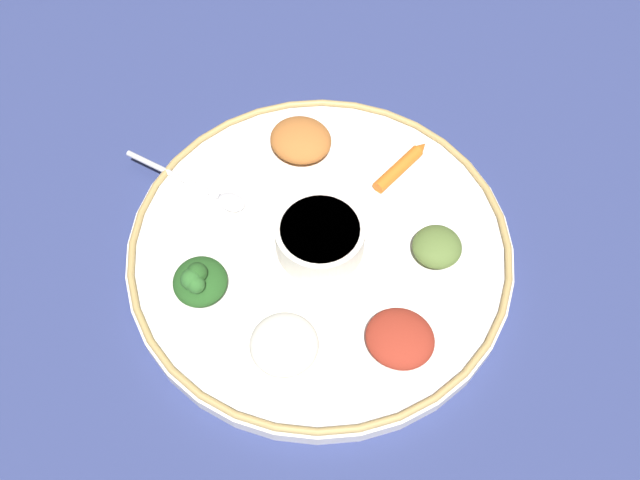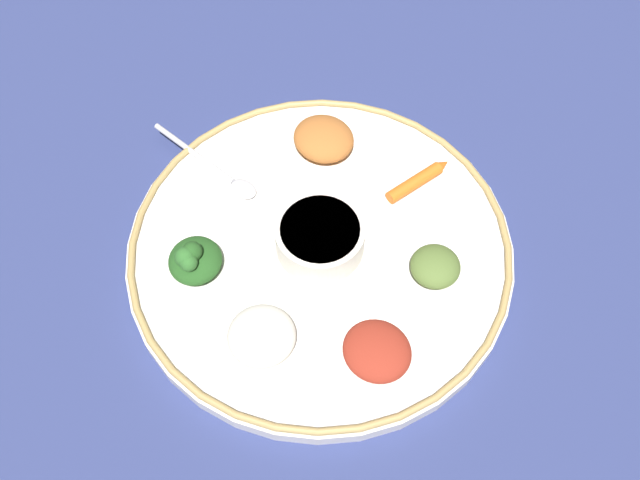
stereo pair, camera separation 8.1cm
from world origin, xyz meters
The scene contains 11 objects.
ground_plane centered at (0.00, 0.00, 0.00)m, with size 2.40×2.40×0.00m, color navy.
platter centered at (0.00, 0.00, 0.01)m, with size 0.43×0.43×0.02m, color white.
platter_rim centered at (0.00, 0.00, 0.02)m, with size 0.43×0.43×0.01m, color tan.
center_bowl centered at (0.00, 0.00, 0.04)m, with size 0.10×0.10×0.04m.
spoon centered at (0.12, 0.10, 0.02)m, with size 0.14×0.12×0.01m.
greens_pile centered at (0.00, 0.14, 0.04)m, with size 0.08×0.07×0.05m.
carrot_near_spoon centered at (0.06, -0.13, 0.03)m, with size 0.05×0.09×0.02m.
mound_collards centered at (-0.06, -0.12, 0.03)m, with size 0.05×0.05×0.03m, color #567033.
mound_chickpea centered at (0.14, -0.03, 0.03)m, with size 0.08×0.07×0.03m, color #B2662D.
mound_beet centered at (-0.14, -0.03, 0.03)m, with size 0.07×0.07×0.03m, color maroon.
mound_rice_white centered at (-0.10, 0.08, 0.03)m, with size 0.07×0.07×0.03m, color silver.
Camera 2 is at (-0.41, 0.08, 0.73)m, focal length 41.08 mm.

